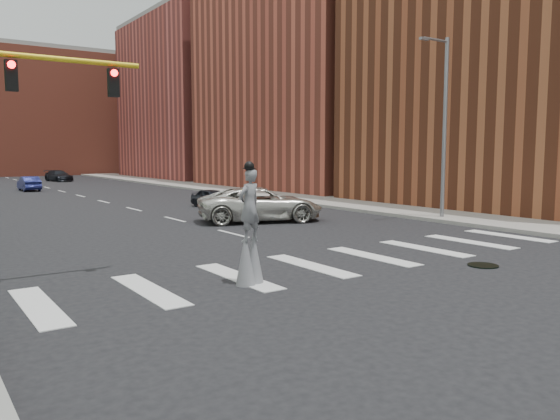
{
  "coord_description": "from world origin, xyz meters",
  "views": [
    {
      "loc": [
        -11.31,
        -11.87,
        3.46
      ],
      "look_at": [
        -2.0,
        1.61,
        1.7
      ],
      "focal_mm": 35.0,
      "sensor_mm": 36.0,
      "label": 1
    }
  ],
  "objects": [
    {
      "name": "building_backdrop",
      "position": [
        6.0,
        78.0,
        9.0
      ],
      "size": [
        26.0,
        14.0,
        18.0
      ],
      "primitive_type": "cube",
      "color": "#A64834",
      "rests_on": "ground"
    },
    {
      "name": "suv_crossing",
      "position": [
        3.2,
        10.85,
        0.86
      ],
      "size": [
        6.75,
        4.74,
        1.71
      ],
      "primitive_type": "imported",
      "rotation": [
        0.0,
        0.0,
        1.23
      ],
      "color": "beige",
      "rests_on": "ground"
    },
    {
      "name": "building_near",
      "position": [
        22.0,
        8.0,
        11.0
      ],
      "size": [
        16.0,
        20.0,
        22.0
      ],
      "primitive_type": "cube",
      "color": "brown",
      "rests_on": "ground"
    },
    {
      "name": "building_mid",
      "position": [
        22.0,
        30.0,
        12.0
      ],
      "size": [
        16.0,
        22.0,
        24.0
      ],
      "primitive_type": "cube",
      "color": "#A64834",
      "rests_on": "ground"
    },
    {
      "name": "manhole",
      "position": [
        3.0,
        -2.0,
        0.02
      ],
      "size": [
        0.9,
        0.9,
        0.04
      ],
      "primitive_type": "cylinder",
      "color": "black",
      "rests_on": "ground"
    },
    {
      "name": "car_far",
      "position": [
        3.58,
        55.0,
        0.64
      ],
      "size": [
        2.77,
        4.72,
        1.28
      ],
      "primitive_type": "imported",
      "rotation": [
        0.0,
        0.0,
        0.23
      ],
      "color": "black",
      "rests_on": "ground"
    },
    {
      "name": "stilt_performer",
      "position": [
        -4.0,
        0.11,
        1.32
      ],
      "size": [
        0.83,
        0.63,
        3.21
      ],
      "rotation": [
        0.0,
        0.0,
        3.43
      ],
      "color": "#312213",
      "rests_on": "ground"
    },
    {
      "name": "building_far",
      "position": [
        22.0,
        54.0,
        10.0
      ],
      "size": [
        16.0,
        22.0,
        20.0
      ],
      "primitive_type": "cube",
      "color": "#B04A41",
      "rests_on": "ground"
    },
    {
      "name": "car_mid",
      "position": [
        -2.2,
        40.38,
        0.64
      ],
      "size": [
        1.43,
        3.9,
        1.28
      ],
      "primitive_type": "imported",
      "rotation": [
        0.0,
        0.0,
        3.16
      ],
      "color": "navy",
      "rests_on": "ground"
    },
    {
      "name": "ground_plane",
      "position": [
        0.0,
        0.0,
        0.0
      ],
      "size": [
        160.0,
        160.0,
        0.0
      ],
      "primitive_type": "plane",
      "color": "black",
      "rests_on": "ground"
    },
    {
      "name": "streetlight",
      "position": [
        10.9,
        6.0,
        4.9
      ],
      "size": [
        2.05,
        0.2,
        9.0
      ],
      "color": "slate",
      "rests_on": "ground"
    },
    {
      "name": "car_near",
      "position": [
        4.38,
        18.18,
        0.58
      ],
      "size": [
        1.73,
        3.55,
        1.17
      ],
      "primitive_type": "imported",
      "rotation": [
        0.0,
        0.0,
        0.11
      ],
      "color": "black",
      "rests_on": "ground"
    },
    {
      "name": "sidewalk_right",
      "position": [
        12.5,
        25.0,
        0.09
      ],
      "size": [
        5.0,
        90.0,
        0.18
      ],
      "primitive_type": "cube",
      "color": "gray",
      "rests_on": "ground"
    }
  ]
}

